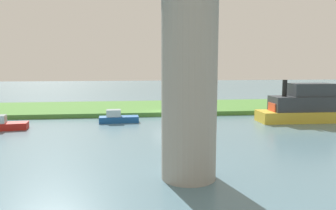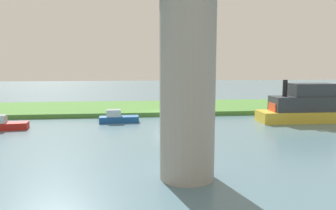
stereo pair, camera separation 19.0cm
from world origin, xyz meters
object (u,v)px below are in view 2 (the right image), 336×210
Objects in this scene: person_on_bank at (167,105)px; mooring_post at (170,108)px; motorboat_white at (118,118)px; skiff_small at (2,124)px; riverboat_paddlewheel at (303,106)px; bridge_pylon at (188,78)px.

mooring_post is at bearing 137.43° from person_on_bank.
person_on_bank is at bearing -142.44° from motorboat_white.
motorboat_white is 10.74m from skiff_small.
person_on_bank is 17.46m from skiff_small.
motorboat_white reaches higher than mooring_post.
riverboat_paddlewheel reaches higher than person_on_bank.
bridge_pylon is 2.48× the size of skiff_small.
mooring_post is 0.17× the size of skiff_small.
riverboat_paddlewheel reaches higher than mooring_post.
mooring_post is 17.64m from skiff_small.
mooring_post is 0.18× the size of motorboat_white.
bridge_pylon reaches higher than person_on_bank.
person_on_bank is at bearing -42.57° from mooring_post.
person_on_bank reaches higher than mooring_post.
riverboat_paddlewheel is at bearing 156.41° from mooring_post.
motorboat_white is (5.60, 4.31, -0.72)m from person_on_bank.
mooring_post is (-0.33, 0.31, -0.34)m from person_on_bank.
riverboat_paddlewheel is 2.13× the size of motorboat_white.
riverboat_paddlewheel is (-13.32, 5.82, 0.77)m from mooring_post.
mooring_post is at bearing -146.02° from motorboat_white.
bridge_pylon is 21.09m from skiff_small.
person_on_bank is 0.33× the size of skiff_small.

